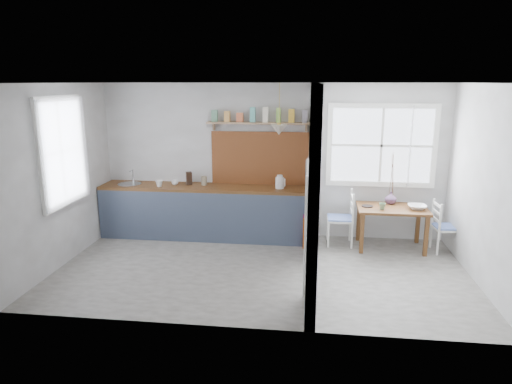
# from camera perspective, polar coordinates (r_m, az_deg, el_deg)

# --- Properties ---
(floor) EXTENTS (5.80, 3.20, 0.01)m
(floor) POSITION_cam_1_polar(r_m,az_deg,el_deg) (6.61, 0.66, -9.67)
(floor) COLOR #9A958E
(floor) RESTS_ON ground
(ceiling) EXTENTS (5.80, 3.20, 0.01)m
(ceiling) POSITION_cam_1_polar(r_m,az_deg,el_deg) (6.07, 0.73, 13.47)
(ceiling) COLOR silver
(ceiling) RESTS_ON walls
(walls) EXTENTS (5.81, 3.21, 2.60)m
(walls) POSITION_cam_1_polar(r_m,az_deg,el_deg) (6.21, 0.69, 1.40)
(walls) COLOR silver
(walls) RESTS_ON floor
(partition) EXTENTS (0.12, 3.20, 2.60)m
(partition) POSITION_cam_1_polar(r_m,az_deg,el_deg) (6.21, 7.20, 2.70)
(partition) COLOR silver
(partition) RESTS_ON floor
(kitchen_window) EXTENTS (0.10, 1.16, 1.50)m
(kitchen_window) POSITION_cam_1_polar(r_m,az_deg,el_deg) (7.06, -23.22, 4.66)
(kitchen_window) COLOR white
(kitchen_window) RESTS_ON walls
(nook_window) EXTENTS (1.76, 0.10, 1.30)m
(nook_window) POSITION_cam_1_polar(r_m,az_deg,el_deg) (7.75, 15.41, 5.61)
(nook_window) COLOR white
(nook_window) RESTS_ON walls
(counter) EXTENTS (3.50, 0.60, 0.90)m
(counter) POSITION_cam_1_polar(r_m,az_deg,el_deg) (7.88, -6.47, -2.36)
(counter) COLOR #522C15
(counter) RESTS_ON floor
(sink) EXTENTS (0.40, 0.40, 0.02)m
(sink) POSITION_cam_1_polar(r_m,az_deg,el_deg) (8.15, -15.53, 0.90)
(sink) COLOR #B5B8BD
(sink) RESTS_ON counter
(backsplash) EXTENTS (1.65, 0.03, 0.90)m
(backsplash) POSITION_cam_1_polar(r_m,az_deg,el_deg) (7.77, 0.45, 4.25)
(backsplash) COLOR brown
(backsplash) RESTS_ON walls
(shelf) EXTENTS (1.75, 0.20, 0.21)m
(shelf) POSITION_cam_1_polar(r_m,az_deg,el_deg) (7.60, 0.39, 9.03)
(shelf) COLOR tan
(shelf) RESTS_ON walls
(pendant_lamp) EXTENTS (0.26, 0.26, 0.16)m
(pendant_lamp) POSITION_cam_1_polar(r_m,az_deg,el_deg) (7.24, 2.89, 7.78)
(pendant_lamp) COLOR silver
(pendant_lamp) RESTS_ON ceiling
(utensil_rail) EXTENTS (0.02, 0.50, 0.02)m
(utensil_rail) POSITION_cam_1_polar(r_m,az_deg,el_deg) (7.04, 6.45, 4.00)
(utensil_rail) COLOR #B5B8BD
(utensil_rail) RESTS_ON partition
(dining_table) EXTENTS (1.09, 0.73, 0.68)m
(dining_table) POSITION_cam_1_polar(r_m,az_deg,el_deg) (7.64, 16.50, -4.30)
(dining_table) COLOR #522C15
(dining_table) RESTS_ON floor
(chair_left) EXTENTS (0.42, 0.42, 0.90)m
(chair_left) POSITION_cam_1_polar(r_m,az_deg,el_deg) (7.58, 10.45, -3.20)
(chair_left) COLOR white
(chair_left) RESTS_ON floor
(chair_right) EXTENTS (0.40, 0.40, 0.82)m
(chair_right) POSITION_cam_1_polar(r_m,az_deg,el_deg) (7.74, 22.69, -4.03)
(chair_right) COLOR white
(chair_right) RESTS_ON floor
(kettle) EXTENTS (0.20, 0.17, 0.22)m
(kettle) POSITION_cam_1_polar(r_m,az_deg,el_deg) (7.51, 2.98, 1.28)
(kettle) COLOR silver
(kettle) RESTS_ON counter
(mug_a) EXTENTS (0.14, 0.14, 0.11)m
(mug_a) POSITION_cam_1_polar(r_m,az_deg,el_deg) (7.81, -12.02, 1.05)
(mug_a) COLOR white
(mug_a) RESTS_ON counter
(mug_b) EXTENTS (0.13, 0.13, 0.09)m
(mug_b) POSITION_cam_1_polar(r_m,az_deg,el_deg) (7.89, -10.11, 1.19)
(mug_b) COLOR white
(mug_b) RESTS_ON counter
(knife_block) EXTENTS (0.14, 0.16, 0.21)m
(knife_block) POSITION_cam_1_polar(r_m,az_deg,el_deg) (7.90, -8.38, 1.71)
(knife_block) COLOR #332018
(knife_block) RESTS_ON counter
(jar) EXTENTS (0.13, 0.13, 0.15)m
(jar) POSITION_cam_1_polar(r_m,az_deg,el_deg) (7.80, -6.51, 1.41)
(jar) COLOR gray
(jar) RESTS_ON counter
(towel_magenta) EXTENTS (0.02, 0.03, 0.56)m
(towel_magenta) POSITION_cam_1_polar(r_m,az_deg,el_deg) (7.38, 5.98, -4.94)
(towel_magenta) COLOR #BD115E
(towel_magenta) RESTS_ON counter
(towel_orange) EXTENTS (0.02, 0.03, 0.52)m
(towel_orange) POSITION_cam_1_polar(r_m,az_deg,el_deg) (7.35, 5.97, -5.22)
(towel_orange) COLOR #BD4900
(towel_orange) RESTS_ON counter
(bowl) EXTENTS (0.28, 0.28, 0.07)m
(bowl) POSITION_cam_1_polar(r_m,az_deg,el_deg) (7.55, 19.49, -1.78)
(bowl) COLOR white
(bowl) RESTS_ON dining_table
(table_cup) EXTENTS (0.11, 0.11, 0.10)m
(table_cup) POSITION_cam_1_polar(r_m,az_deg,el_deg) (7.38, 15.51, -1.73)
(table_cup) COLOR #698C65
(table_cup) RESTS_ON dining_table
(plate) EXTENTS (0.20, 0.20, 0.01)m
(plate) POSITION_cam_1_polar(r_m,az_deg,el_deg) (7.49, 13.73, -1.72)
(plate) COLOR black
(plate) RESTS_ON dining_table
(vase) EXTENTS (0.23, 0.23, 0.20)m
(vase) POSITION_cam_1_polar(r_m,az_deg,el_deg) (7.74, 16.50, -0.70)
(vase) COLOR #5A3D61
(vase) RESTS_ON dining_table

